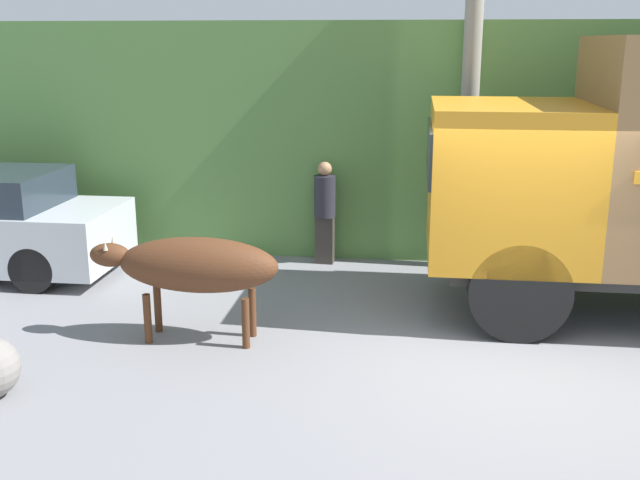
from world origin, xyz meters
The scene contains 6 objects.
ground_plane centered at (0.00, 0.00, 0.00)m, with size 60.00×60.00×0.00m, color gray.
hillside_embankment centered at (0.00, 6.75, 1.87)m, with size 32.00×6.20×3.74m.
building_backdrop centered at (-2.57, 5.12, 1.40)m, with size 5.87×2.70×2.77m.
brown_cow centered at (-3.72, 0.02, 0.91)m, with size 2.25×0.65×1.25m.
pedestrian_on_hill centered at (-2.60, 3.35, 0.89)m, with size 0.36×0.36×1.63m.
utility_pole centered at (-0.44, 3.44, 3.01)m, with size 0.90×0.27×5.82m.
Camera 1 is at (-1.21, -8.01, 3.44)m, focal length 42.00 mm.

